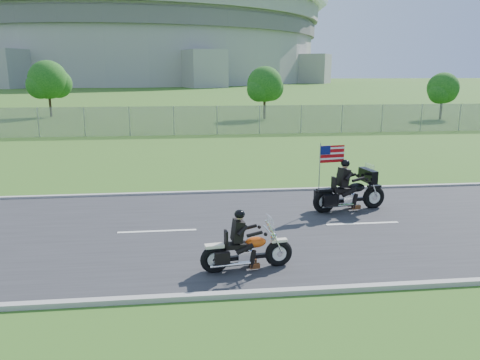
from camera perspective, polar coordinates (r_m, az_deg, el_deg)
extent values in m
plane|color=#3C5D1D|center=(13.48, -1.49, -6.10)|extent=(420.00, 420.00, 0.00)
cube|color=#28282B|center=(13.47, -1.49, -6.02)|extent=(120.00, 8.00, 0.04)
cube|color=#9E9B93|center=(17.32, -2.66, -1.49)|extent=(120.00, 0.18, 0.12)
cube|color=#9E9B93|center=(9.75, 0.64, -13.75)|extent=(120.00, 0.18, 0.12)
cube|color=gray|center=(33.08, -13.32, 6.98)|extent=(60.00, 0.03, 2.00)
cylinder|color=#A3A099|center=(183.72, -12.79, 14.81)|extent=(130.00, 130.00, 20.00)
cylinder|color=#605E5B|center=(184.06, -12.91, 16.98)|extent=(132.00, 132.00, 4.00)
cylinder|color=#A3A099|center=(184.57, -13.01, 18.84)|extent=(134.00, 134.00, 6.00)
torus|color=white|center=(185.01, -13.08, 20.07)|extent=(140.40, 140.40, 4.40)
cylinder|color=#382316|center=(43.36, 3.00, 9.11)|extent=(0.22, 0.22, 2.52)
sphere|color=#144311|center=(43.26, 3.03, 11.60)|extent=(3.20, 3.20, 3.20)
sphere|color=#144311|center=(43.86, 3.76, 11.15)|extent=(2.40, 2.40, 2.40)
sphere|color=#144311|center=(42.80, 2.36, 10.99)|extent=(2.24, 2.24, 2.24)
cylinder|color=#382316|center=(48.51, -22.16, 8.77)|extent=(0.22, 0.22, 2.80)
sphere|color=#144311|center=(48.42, -22.38, 11.25)|extent=(3.60, 3.60, 3.60)
sphere|color=#144311|center=(48.77, -21.34, 10.87)|extent=(2.70, 2.70, 2.70)
sphere|color=#144311|center=(48.18, -23.20, 10.57)|extent=(2.52, 2.52, 2.52)
cylinder|color=#382316|center=(46.88, 23.32, 8.20)|extent=(0.22, 0.22, 2.24)
sphere|color=#144311|center=(46.78, 23.51, 10.24)|extent=(2.80, 2.80, 2.80)
sphere|color=#144311|center=(47.44, 23.82, 9.85)|extent=(2.10, 2.10, 2.10)
sphere|color=#144311|center=(46.26, 23.14, 9.75)|extent=(1.96, 1.96, 1.96)
torus|color=black|center=(10.99, 4.73, -8.87)|extent=(0.67, 0.24, 0.66)
torus|color=black|center=(10.63, -3.12, -9.63)|extent=(0.67, 0.24, 0.66)
ellipsoid|color=#E14F10|center=(10.72, 1.90, -7.58)|extent=(0.53, 0.35, 0.25)
cube|color=black|center=(10.62, -0.52, -7.98)|extent=(0.52, 0.33, 0.11)
cube|color=black|center=(10.51, -0.29, -6.20)|extent=(0.26, 0.38, 0.49)
sphere|color=black|center=(10.40, -0.05, -4.20)|extent=(0.27, 0.27, 0.24)
cube|color=silver|center=(10.67, 3.77, -5.27)|extent=(0.09, 0.41, 0.36)
torus|color=black|center=(15.96, 15.97, -2.03)|extent=(0.80, 0.32, 0.77)
torus|color=black|center=(15.10, 10.22, -2.58)|extent=(0.80, 0.32, 0.77)
ellipsoid|color=black|center=(15.53, 13.99, -0.89)|extent=(0.63, 0.43, 0.29)
cube|color=black|center=(15.28, 12.21, -1.19)|extent=(0.62, 0.41, 0.13)
cube|color=black|center=(15.20, 12.46, 0.32)|extent=(0.32, 0.46, 0.58)
sphere|color=black|center=(15.14, 12.72, 1.99)|extent=(0.33, 0.33, 0.28)
cube|color=black|center=(15.64, 15.33, 0.52)|extent=(0.37, 0.86, 0.42)
cube|color=#B70C11|center=(15.09, 11.18, 3.13)|extent=(0.83, 0.16, 0.54)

